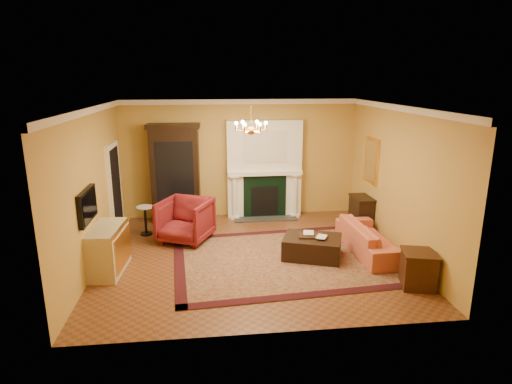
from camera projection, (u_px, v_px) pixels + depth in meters
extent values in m
cube|color=brown|center=(251.00, 256.00, 8.73)|extent=(6.00, 5.50, 0.02)
cube|color=white|center=(251.00, 106.00, 7.95)|extent=(6.00, 5.50, 0.02)
cube|color=gold|center=(240.00, 159.00, 10.99)|extent=(6.00, 0.02, 3.00)
cube|color=gold|center=(273.00, 234.00, 5.69)|extent=(6.00, 0.02, 3.00)
cube|color=gold|center=(92.00, 189.00, 8.01)|extent=(0.02, 5.50, 3.00)
cube|color=gold|center=(399.00, 180.00, 8.67)|extent=(0.02, 5.50, 3.00)
cube|color=white|center=(264.00, 169.00, 10.95)|extent=(1.90, 0.32, 2.50)
cube|color=silver|center=(265.00, 147.00, 10.64)|extent=(1.10, 0.01, 0.80)
cube|color=black|center=(265.00, 197.00, 10.97)|extent=(1.10, 0.02, 1.10)
cube|color=black|center=(265.00, 201.00, 10.99)|extent=(0.70, 0.02, 0.75)
cube|color=#333333|center=(265.00, 218.00, 10.99)|extent=(1.60, 0.50, 0.04)
cube|color=white|center=(264.00, 172.00, 10.91)|extent=(1.90, 0.44, 0.10)
cylinder|color=white|center=(235.00, 197.00, 10.87)|extent=(0.14, 0.14, 1.18)
cylinder|color=white|center=(295.00, 195.00, 11.04)|extent=(0.14, 0.14, 1.18)
cube|color=white|center=(240.00, 102.00, 10.57)|extent=(6.00, 0.08, 0.12)
cube|color=white|center=(87.00, 111.00, 7.64)|extent=(0.08, 5.50, 0.12)
cube|color=white|center=(403.00, 108.00, 8.29)|extent=(0.08, 5.50, 0.12)
cube|color=white|center=(115.00, 189.00, 9.76)|extent=(0.08, 1.05, 2.10)
cube|color=black|center=(117.00, 191.00, 9.77)|extent=(0.02, 0.85, 1.95)
cube|color=black|center=(87.00, 206.00, 7.48)|extent=(0.08, 0.95, 0.58)
cube|color=black|center=(90.00, 206.00, 7.48)|extent=(0.01, 0.85, 0.48)
cube|color=gold|center=(371.00, 160.00, 9.97)|extent=(0.05, 0.76, 1.05)
cube|color=white|center=(370.00, 160.00, 9.97)|extent=(0.01, 0.62, 0.90)
cylinder|color=gold|center=(251.00, 117.00, 8.00)|extent=(0.03, 0.03, 0.40)
sphere|color=gold|center=(251.00, 131.00, 8.07)|extent=(0.16, 0.16, 0.16)
sphere|color=#FFE5B2|center=(266.00, 123.00, 8.06)|extent=(0.07, 0.07, 0.07)
sphere|color=#FFE5B2|center=(257.00, 122.00, 8.28)|extent=(0.07, 0.07, 0.07)
sphere|color=#FFE5B2|center=(243.00, 122.00, 8.25)|extent=(0.07, 0.07, 0.07)
sphere|color=#FFE5B2|center=(236.00, 123.00, 8.00)|extent=(0.07, 0.07, 0.07)
sphere|color=#FFE5B2|center=(245.00, 125.00, 7.78)|extent=(0.07, 0.07, 0.07)
sphere|color=#FFE5B2|center=(260.00, 124.00, 7.81)|extent=(0.07, 0.07, 0.07)
cube|color=#400D11|center=(283.00, 259.00, 8.55)|extent=(4.54, 3.55, 0.02)
cube|color=black|center=(176.00, 175.00, 10.63)|extent=(1.19, 0.57, 2.34)
imported|color=maroon|center=(185.00, 218.00, 9.39)|extent=(1.32, 1.29, 1.05)
cylinder|color=black|center=(146.00, 234.00, 9.90)|extent=(0.27, 0.27, 0.04)
cylinder|color=black|center=(146.00, 220.00, 9.82)|extent=(0.06, 0.06, 0.61)
cylinder|color=white|center=(145.00, 207.00, 9.73)|extent=(0.38, 0.38, 0.03)
cube|color=beige|center=(107.00, 249.00, 7.93)|extent=(0.64, 1.20, 0.87)
imported|color=#C4523E|center=(371.00, 234.00, 8.80)|extent=(0.68, 2.10, 0.81)
cube|color=#351B0E|center=(418.00, 270.00, 7.36)|extent=(0.65, 0.65, 0.62)
cube|color=black|center=(361.00, 213.00, 10.22)|extent=(0.41, 0.69, 0.76)
cube|color=black|center=(312.00, 247.00, 8.59)|extent=(1.33, 1.15, 0.42)
cube|color=black|center=(311.00, 235.00, 8.59)|extent=(0.54, 0.45, 0.03)
imported|color=gray|center=(304.00, 227.00, 8.62)|extent=(0.21, 0.07, 0.28)
imported|color=gray|center=(317.00, 231.00, 8.44)|extent=(0.18, 0.10, 0.26)
cylinder|color=gray|center=(245.00, 169.00, 10.83)|extent=(0.10, 0.10, 0.09)
cone|color=#0E3415|center=(245.00, 161.00, 10.78)|extent=(0.15, 0.15, 0.32)
cylinder|color=gray|center=(287.00, 168.00, 10.96)|extent=(0.10, 0.10, 0.09)
cone|color=#0E3415|center=(287.00, 160.00, 10.90)|extent=(0.15, 0.15, 0.32)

